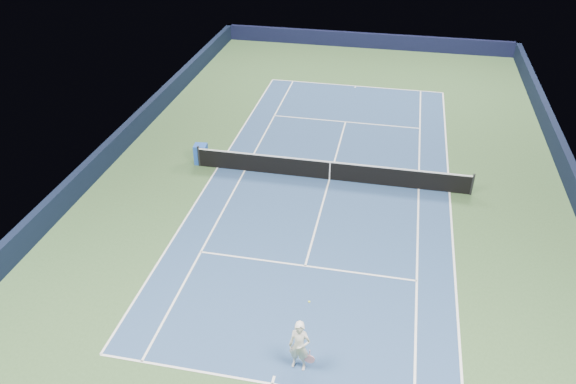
# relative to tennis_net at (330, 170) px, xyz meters

# --- Properties ---
(ground) EXTENTS (40.00, 40.00, 0.00)m
(ground) POSITION_rel_tennis_net_xyz_m (0.00, 0.00, -0.50)
(ground) COLOR #324F2B
(ground) RESTS_ON ground
(wall_far) EXTENTS (22.00, 0.35, 1.10)m
(wall_far) POSITION_rel_tennis_net_xyz_m (0.00, 19.82, 0.05)
(wall_far) COLOR black
(wall_far) RESTS_ON ground
(wall_left) EXTENTS (0.35, 40.00, 1.10)m
(wall_left) POSITION_rel_tennis_net_xyz_m (-10.82, 0.00, 0.05)
(wall_left) COLOR black
(wall_left) RESTS_ON ground
(court_surface) EXTENTS (10.97, 23.77, 0.01)m
(court_surface) POSITION_rel_tennis_net_xyz_m (0.00, 0.00, -0.50)
(court_surface) COLOR navy
(court_surface) RESTS_ON ground
(baseline_far) EXTENTS (10.97, 0.08, 0.00)m
(baseline_far) POSITION_rel_tennis_net_xyz_m (0.00, 11.88, -0.50)
(baseline_far) COLOR white
(baseline_far) RESTS_ON ground
(baseline_near) EXTENTS (10.97, 0.08, 0.00)m
(baseline_near) POSITION_rel_tennis_net_xyz_m (0.00, -11.88, -0.50)
(baseline_near) COLOR white
(baseline_near) RESTS_ON ground
(sideline_doubles_right) EXTENTS (0.08, 23.77, 0.00)m
(sideline_doubles_right) POSITION_rel_tennis_net_xyz_m (5.49, 0.00, -0.50)
(sideline_doubles_right) COLOR white
(sideline_doubles_right) RESTS_ON ground
(sideline_doubles_left) EXTENTS (0.08, 23.77, 0.00)m
(sideline_doubles_left) POSITION_rel_tennis_net_xyz_m (-5.49, 0.00, -0.50)
(sideline_doubles_left) COLOR white
(sideline_doubles_left) RESTS_ON ground
(sideline_singles_right) EXTENTS (0.08, 23.77, 0.00)m
(sideline_singles_right) POSITION_rel_tennis_net_xyz_m (4.12, 0.00, -0.50)
(sideline_singles_right) COLOR white
(sideline_singles_right) RESTS_ON ground
(sideline_singles_left) EXTENTS (0.08, 23.77, 0.00)m
(sideline_singles_left) POSITION_rel_tennis_net_xyz_m (-4.12, 0.00, -0.50)
(sideline_singles_left) COLOR white
(sideline_singles_left) RESTS_ON ground
(service_line_far) EXTENTS (8.23, 0.08, 0.00)m
(service_line_far) POSITION_rel_tennis_net_xyz_m (0.00, 6.40, -0.50)
(service_line_far) COLOR white
(service_line_far) RESTS_ON ground
(service_line_near) EXTENTS (8.23, 0.08, 0.00)m
(service_line_near) POSITION_rel_tennis_net_xyz_m (0.00, -6.40, -0.50)
(service_line_near) COLOR white
(service_line_near) RESTS_ON ground
(center_service_line) EXTENTS (0.08, 12.80, 0.00)m
(center_service_line) POSITION_rel_tennis_net_xyz_m (0.00, 0.00, -0.50)
(center_service_line) COLOR white
(center_service_line) RESTS_ON ground
(center_mark_far) EXTENTS (0.08, 0.30, 0.00)m
(center_mark_far) POSITION_rel_tennis_net_xyz_m (0.00, 11.73, -0.50)
(center_mark_far) COLOR white
(center_mark_far) RESTS_ON ground
(center_mark_near) EXTENTS (0.08, 0.30, 0.00)m
(center_mark_near) POSITION_rel_tennis_net_xyz_m (0.00, -11.73, -0.50)
(center_mark_near) COLOR white
(center_mark_near) RESTS_ON ground
(tennis_net) EXTENTS (12.90, 0.10, 1.07)m
(tennis_net) POSITION_rel_tennis_net_xyz_m (0.00, 0.00, 0.00)
(tennis_net) COLOR black
(tennis_net) RESTS_ON ground
(sponsor_cube) EXTENTS (0.66, 0.61, 0.99)m
(sponsor_cube) POSITION_rel_tennis_net_xyz_m (-6.40, 0.30, -0.01)
(sponsor_cube) COLOR #1B46A6
(sponsor_cube) RESTS_ON ground
(tennis_player) EXTENTS (0.83, 1.28, 1.80)m
(tennis_player) POSITION_rel_tennis_net_xyz_m (0.66, -11.08, 0.39)
(tennis_player) COLOR silver
(tennis_player) RESTS_ON ground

